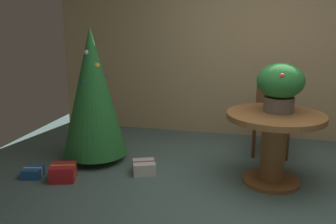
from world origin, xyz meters
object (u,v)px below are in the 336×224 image
(wooden_chair_far, at_px, (271,111))
(gift_box_red, at_px, (63,172))
(gift_box_blue, at_px, (33,172))
(round_dining_table, at_px, (274,137))
(gift_box_cream, at_px, (144,167))
(holiday_tree, at_px, (93,92))
(flower_vase, at_px, (280,84))

(wooden_chair_far, relative_size, gift_box_red, 3.06)
(gift_box_red, distance_m, gift_box_blue, 0.35)
(round_dining_table, bearing_deg, gift_box_red, -168.24)
(gift_box_cream, bearing_deg, gift_box_red, -154.56)
(holiday_tree, height_order, gift_box_cream, holiday_tree)
(holiday_tree, bearing_deg, round_dining_table, -4.81)
(wooden_chair_far, bearing_deg, gift_box_cream, -143.47)
(round_dining_table, bearing_deg, holiday_tree, 175.19)
(gift_box_blue, bearing_deg, holiday_tree, 54.05)
(flower_vase, relative_size, wooden_chair_far, 0.52)
(flower_vase, height_order, gift_box_blue, flower_vase)
(flower_vase, distance_m, gift_box_red, 2.39)
(wooden_chair_far, relative_size, gift_box_blue, 3.93)
(gift_box_red, bearing_deg, wooden_chair_far, 32.80)
(round_dining_table, height_order, gift_box_cream, round_dining_table)
(gift_box_red, height_order, gift_box_cream, gift_box_red)
(flower_vase, relative_size, holiday_tree, 0.31)
(gift_box_blue, bearing_deg, gift_box_red, 1.06)
(round_dining_table, bearing_deg, flower_vase, 70.32)
(round_dining_table, relative_size, holiday_tree, 0.62)
(round_dining_table, relative_size, flower_vase, 1.98)
(holiday_tree, distance_m, gift_box_red, 0.97)
(gift_box_cream, bearing_deg, round_dining_table, 3.14)
(round_dining_table, distance_m, wooden_chair_far, 0.92)
(round_dining_table, xyz_separation_m, wooden_chair_far, (0.00, 0.92, 0.04))
(wooden_chair_far, xyz_separation_m, gift_box_cream, (-1.34, -1.00, -0.47))
(holiday_tree, bearing_deg, gift_box_red, -98.72)
(round_dining_table, xyz_separation_m, holiday_tree, (-2.02, 0.17, 0.33))
(holiday_tree, distance_m, gift_box_blue, 1.09)
(round_dining_table, distance_m, gift_box_red, 2.20)
(wooden_chair_far, bearing_deg, flower_vase, -88.26)
(wooden_chair_far, relative_size, holiday_tree, 0.60)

